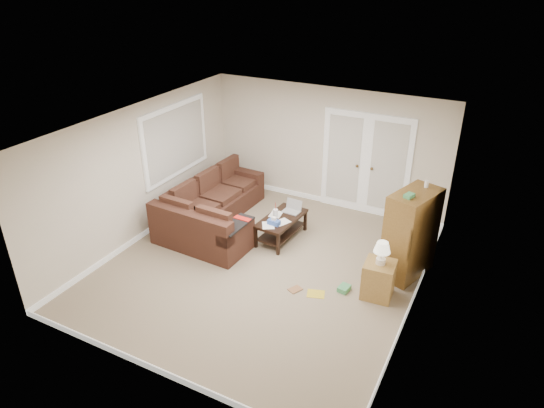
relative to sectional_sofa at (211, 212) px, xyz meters
The scene contains 17 objects.
floor 1.74m from the sectional_sofa, 24.87° to the right, with size 5.50×5.50×0.00m, color gray.
ceiling 2.77m from the sectional_sofa, 24.87° to the right, with size 5.00×5.50×0.02m, color silver.
wall_left 1.51m from the sectional_sofa, 143.04° to the right, with size 0.02×5.50×2.50m, color beige.
wall_right 4.21m from the sectional_sofa, 10.05° to the right, with size 0.02×5.50×2.50m, color beige.
wall_back 2.72m from the sectional_sofa, 52.73° to the left, with size 5.00×0.02×2.50m, color beige.
wall_front 3.91m from the sectional_sofa, 65.96° to the right, with size 5.00×0.02×2.50m, color beige.
baseboards 1.73m from the sectional_sofa, 24.87° to the right, with size 5.00×5.50×0.10m, color white, non-canonical shape.
french_doors 3.20m from the sectional_sofa, 39.81° to the left, with size 1.80×0.05×2.13m.
window_left 1.56m from the sectional_sofa, 162.86° to the left, with size 0.05×1.92×1.42m.
sectional_sofa is the anchor object (origin of this frame).
coffee_table 1.44m from the sectional_sofa, 10.07° to the left, with size 0.63×1.14×0.75m.
tv_armoire 3.77m from the sectional_sofa, ahead, with size 0.77×1.04×1.60m.
side_cabinet 3.56m from the sectional_sofa, 10.04° to the right, with size 0.49×0.49×0.97m.
space_heater 3.88m from the sectional_sofa, 25.84° to the left, with size 0.12×0.10×0.29m, color white.
floor_magazine 2.86m from the sectional_sofa, 21.32° to the right, with size 0.27×0.22×0.01m, color gold.
floor_greenbox 3.11m from the sectional_sofa, 13.90° to the right, with size 0.15×0.21×0.08m, color #45995C.
floor_book 2.49m from the sectional_sofa, 25.08° to the right, with size 0.15×0.21×0.02m, color brown.
Camera 1 is at (3.30, -6.08, 4.72)m, focal length 32.00 mm.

